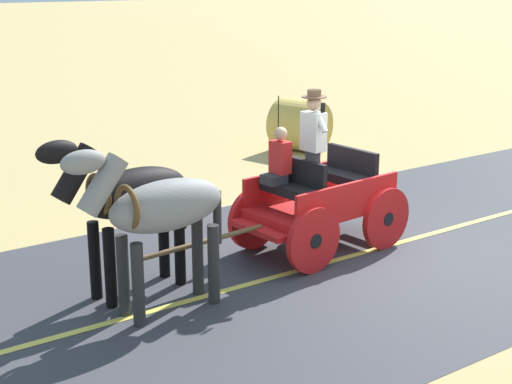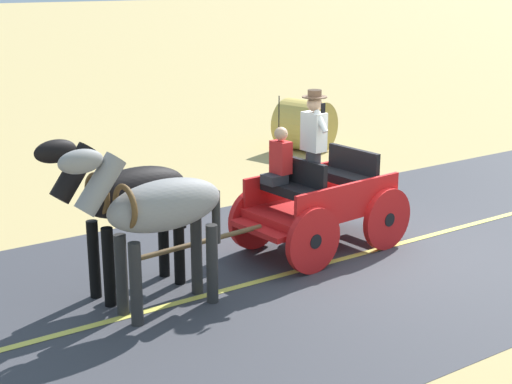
% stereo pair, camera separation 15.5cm
% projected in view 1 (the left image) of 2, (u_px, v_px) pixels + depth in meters
% --- Properties ---
extents(ground_plane, '(200.00, 200.00, 0.00)m').
position_uv_depth(ground_plane, '(370.00, 251.00, 11.64)').
color(ground_plane, tan).
extents(road_surface, '(6.40, 160.00, 0.01)m').
position_uv_depth(road_surface, '(370.00, 251.00, 11.64)').
color(road_surface, '#38383D').
rests_on(road_surface, ground).
extents(road_centre_stripe, '(0.12, 160.00, 0.00)m').
position_uv_depth(road_centre_stripe, '(370.00, 251.00, 11.64)').
color(road_centre_stripe, '#DBCC4C').
rests_on(road_centre_stripe, road_surface).
extents(horse_drawn_carriage, '(1.60, 4.52, 2.50)m').
position_uv_depth(horse_drawn_carriage, '(317.00, 198.00, 11.49)').
color(horse_drawn_carriage, red).
rests_on(horse_drawn_carriage, ground).
extents(horse_near_side, '(0.63, 2.13, 2.21)m').
position_uv_depth(horse_near_side, '(159.00, 211.00, 9.22)').
color(horse_near_side, gray).
rests_on(horse_near_side, ground).
extents(horse_off_side, '(0.76, 2.15, 2.21)m').
position_uv_depth(horse_off_side, '(128.00, 198.00, 9.75)').
color(horse_off_side, black).
rests_on(horse_off_side, ground).
extents(hay_bale, '(1.38, 1.45, 1.20)m').
position_uv_depth(hay_bale, '(300.00, 125.00, 18.11)').
color(hay_bale, gold).
rests_on(hay_bale, ground).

